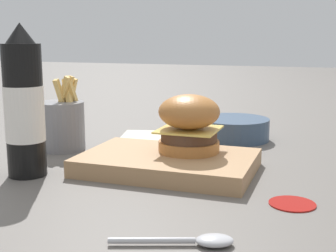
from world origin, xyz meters
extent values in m
plane|color=#5B5651|center=(0.00, 0.00, 0.00)|extent=(6.00, 6.00, 0.00)
cube|color=#A37A51|center=(0.01, -0.01, 0.01)|extent=(0.29, 0.20, 0.03)
cylinder|color=#AD6B33|center=(0.04, 0.02, 0.04)|extent=(0.11, 0.11, 0.02)
cylinder|color=#4C3323|center=(0.04, 0.02, 0.06)|extent=(0.10, 0.10, 0.02)
cube|color=#EAC656|center=(0.04, 0.02, 0.07)|extent=(0.10, 0.10, 0.00)
ellipsoid|color=#AD6B33|center=(0.04, 0.02, 0.10)|extent=(0.11, 0.11, 0.06)
cylinder|color=black|center=(-0.20, -0.11, 0.11)|extent=(0.06, 0.06, 0.22)
cylinder|color=white|center=(-0.20, -0.11, 0.11)|extent=(0.06, 0.06, 0.09)
cone|color=black|center=(-0.20, -0.11, 0.24)|extent=(0.05, 0.05, 0.03)
cylinder|color=slate|center=(-0.24, 0.07, 0.05)|extent=(0.09, 0.09, 0.10)
cube|color=#E5B760|center=(-0.24, 0.07, 0.11)|extent=(0.04, 0.02, 0.09)
cube|color=#E5B760|center=(-0.24, 0.10, 0.10)|extent=(0.03, 0.01, 0.09)
cube|color=#E5B760|center=(-0.24, 0.08, 0.11)|extent=(0.04, 0.02, 0.09)
cube|color=#E5B760|center=(-0.24, 0.07, 0.10)|extent=(0.02, 0.04, 0.09)
cube|color=#E5B760|center=(-0.23, 0.09, 0.11)|extent=(0.02, 0.04, 0.09)
cube|color=#E5B760|center=(-0.23, 0.07, 0.10)|extent=(0.04, 0.03, 0.09)
cylinder|color=#384C66|center=(0.07, 0.28, 0.02)|extent=(0.16, 0.16, 0.05)
cylinder|color=#CC4C33|center=(0.07, 0.28, 0.05)|extent=(0.13, 0.13, 0.01)
cylinder|color=#B2B2B7|center=(0.10, -0.30, 0.01)|extent=(0.09, 0.04, 0.01)
ellipsoid|color=#B2B2B7|center=(0.16, -0.27, 0.01)|extent=(0.05, 0.04, 0.01)
cylinder|color=#9E140F|center=(0.23, -0.11, 0.00)|extent=(0.07, 0.07, 0.00)
cube|color=beige|center=(-0.10, 0.24, 0.00)|extent=(0.19, 0.19, 0.00)
camera|label=1|loc=(0.27, -0.75, 0.23)|focal=50.00mm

